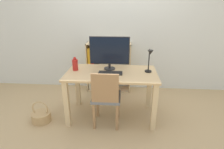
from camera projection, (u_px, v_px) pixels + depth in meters
ground_plane at (112, 115)px, 3.01m from camera, size 10.00×10.00×0.00m
wall_back at (116, 25)px, 3.63m from camera, size 8.00×0.05×2.60m
desk at (111, 81)px, 2.80m from camera, size 1.33×0.74×0.74m
monitor at (109, 51)px, 2.80m from camera, size 0.60×0.17×0.50m
keyboard at (110, 73)px, 2.70m from camera, size 0.35×0.14×0.02m
vase at (75, 64)px, 2.81m from camera, size 0.08×0.08×0.21m
desk_lamp at (149, 59)px, 2.64m from camera, size 0.10×0.19×0.35m
chair at (106, 97)px, 2.61m from camera, size 0.40×0.40×0.85m
bookshelf at (101, 70)px, 3.80m from camera, size 0.86×0.28×0.98m
basket at (41, 116)px, 2.84m from camera, size 0.28×0.28×0.34m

